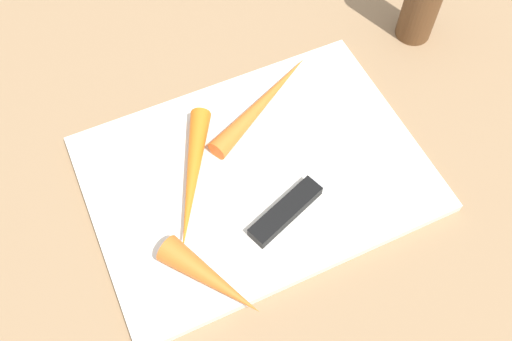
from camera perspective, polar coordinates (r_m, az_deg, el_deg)
ground_plane at (r=0.61m, az=0.00°, el=-0.57°), size 1.40×1.40×0.00m
cutting_board at (r=0.60m, az=0.00°, el=-0.29°), size 0.36×0.26×0.01m
knife at (r=0.57m, az=4.01°, el=-3.44°), size 0.19×0.09×0.01m
carrot_shortest at (r=0.53m, az=-4.63°, el=-11.16°), size 0.08×0.11×0.03m
carrot_longest at (r=0.64m, az=0.74°, el=7.13°), size 0.16×0.10×0.02m
carrot_medium at (r=0.58m, az=-6.64°, el=-0.78°), size 0.10×0.16×0.02m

